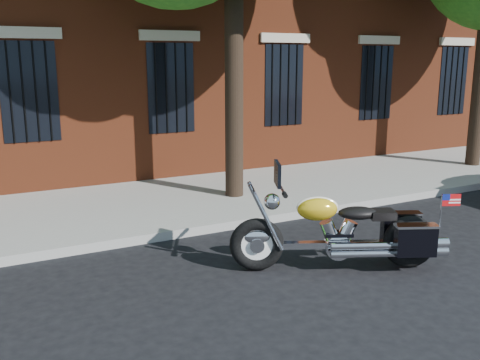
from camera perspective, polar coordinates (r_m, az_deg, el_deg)
ground at (r=8.25m, az=5.50°, el=-7.46°), size 120.00×120.00×0.00m
curb at (r=9.35m, az=0.89°, el=-4.46°), size 40.00×0.16×0.15m
sidewalk at (r=10.97m, az=-3.79°, el=-1.87°), size 40.00×3.60×0.15m
motorcycle at (r=7.48m, az=11.15°, el=-5.66°), size 2.68×1.68×1.51m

